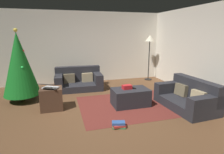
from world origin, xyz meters
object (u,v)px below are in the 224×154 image
(laptop, at_px, (49,86))
(couch_right, at_px, (188,97))
(couch_left, at_px, (79,80))
(ottoman, at_px, (130,97))
(side_table, at_px, (52,99))
(gift_box, at_px, (127,87))
(tv_remote, at_px, (134,88))
(christmas_tree, at_px, (19,64))
(book_stack, at_px, (119,125))
(corner_lamp, at_px, (150,42))

(laptop, bearing_deg, couch_right, -13.13)
(couch_left, xyz_separation_m, ottoman, (1.13, -1.89, -0.06))
(laptop, bearing_deg, side_table, 60.75)
(gift_box, xyz_separation_m, laptop, (-1.89, 0.22, 0.11))
(couch_left, height_order, tv_remote, couch_left)
(couch_left, relative_size, couch_right, 0.99)
(couch_left, relative_size, gift_box, 6.58)
(couch_left, relative_size, ottoman, 1.65)
(gift_box, relative_size, laptop, 0.48)
(gift_box, distance_m, christmas_tree, 2.92)
(laptop, bearing_deg, christmas_tree, 130.62)
(tv_remote, distance_m, side_table, 2.08)
(book_stack, bearing_deg, ottoman, 57.87)
(couch_right, height_order, gift_box, couch_right)
(side_table, height_order, corner_lamp, corner_lamp)
(couch_right, height_order, tv_remote, couch_right)
(laptop, distance_m, book_stack, 1.92)
(couch_left, bearing_deg, christmas_tree, 27.10)
(gift_box, distance_m, book_stack, 1.27)
(couch_left, relative_size, book_stack, 5.13)
(ottoman, bearing_deg, christmas_tree, 157.55)
(laptop, relative_size, corner_lamp, 0.28)
(couch_right, xyz_separation_m, side_table, (-3.29, 0.82, -0.00))
(book_stack, xyz_separation_m, corner_lamp, (2.33, 3.37, 1.44))
(christmas_tree, bearing_deg, ottoman, -22.45)
(couch_left, height_order, book_stack, couch_left)
(ottoman, xyz_separation_m, laptop, (-1.98, 0.24, 0.38))
(christmas_tree, distance_m, laptop, 1.24)
(laptop, xyz_separation_m, book_stack, (1.33, -1.28, -0.54))
(side_table, bearing_deg, gift_box, -8.06)
(couch_right, xyz_separation_m, gift_box, (-1.43, 0.56, 0.22))
(couch_right, bearing_deg, laptop, 73.50)
(christmas_tree, height_order, side_table, christmas_tree)
(couch_left, distance_m, tv_remote, 2.23)
(christmas_tree, bearing_deg, tv_remote, -21.11)
(side_table, bearing_deg, couch_left, 62.77)
(couch_left, distance_m, ottoman, 2.20)
(couch_right, distance_m, christmas_tree, 4.47)
(couch_left, height_order, corner_lamp, corner_lamp)
(laptop, height_order, book_stack, laptop)
(tv_remote, xyz_separation_m, side_table, (-2.06, 0.26, -0.18))
(side_table, distance_m, book_stack, 1.87)
(corner_lamp, bearing_deg, couch_right, -96.81)
(couch_right, height_order, corner_lamp, corner_lamp)
(couch_left, bearing_deg, ottoman, 122.82)
(christmas_tree, bearing_deg, gift_box, -22.64)
(christmas_tree, xyz_separation_m, laptop, (0.76, -0.89, -0.43))
(couch_right, relative_size, laptop, 3.20)
(ottoman, xyz_separation_m, tv_remote, (0.11, 0.03, 0.23))
(couch_right, relative_size, side_table, 2.85)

